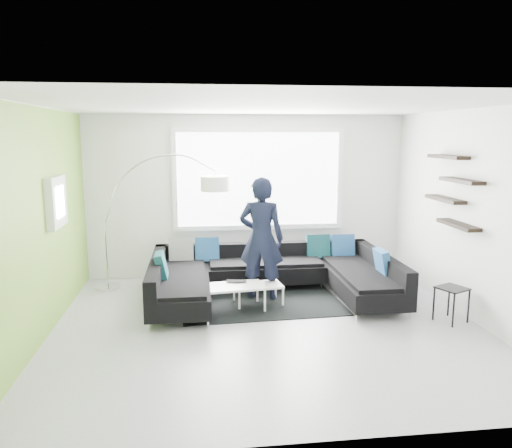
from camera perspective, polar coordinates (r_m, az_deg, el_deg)
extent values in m
plane|color=gray|center=(6.62, 1.35, -11.63)|extent=(5.50, 5.50, 0.00)
cube|color=silver|center=(8.69, -1.03, 3.18)|extent=(5.50, 0.04, 2.80)
cube|color=silver|center=(3.84, 6.94, -5.89)|extent=(5.50, 0.04, 2.80)
cube|color=silver|center=(6.44, -23.59, -0.14)|extent=(0.04, 5.00, 2.80)
cube|color=silver|center=(7.17, 23.70, 0.83)|extent=(0.04, 5.00, 2.80)
cube|color=silver|center=(6.15, 1.46, 13.36)|extent=(5.50, 5.00, 0.04)
cube|color=#6B9E33|center=(6.43, -23.51, -0.14)|extent=(0.01, 5.00, 2.80)
cube|color=white|center=(8.64, 0.32, 5.14)|extent=(2.96, 0.06, 1.68)
cube|color=silver|center=(6.96, -21.78, 2.37)|extent=(0.12, 0.66, 0.66)
cube|color=black|center=(7.42, 21.57, 3.61)|extent=(0.20, 1.24, 0.95)
cube|color=black|center=(7.58, 1.82, -7.25)|extent=(3.58, 2.22, 0.38)
cube|color=black|center=(7.49, 1.83, -4.84)|extent=(3.58, 2.22, 0.28)
cube|color=navy|center=(7.47, 1.84, -4.42)|extent=(3.20, 0.19, 0.40)
cube|color=black|center=(7.57, 0.43, -8.72)|extent=(2.42, 1.82, 0.01)
cube|color=white|center=(7.27, -1.12, -8.10)|extent=(1.15, 0.75, 0.35)
cube|color=black|center=(7.19, 21.40, -8.56)|extent=(0.45, 0.45, 0.47)
imported|color=black|center=(7.46, 0.60, -1.68)|extent=(0.93, 0.83, 1.85)
imported|color=black|center=(7.23, -2.28, -6.66)|extent=(0.34, 0.27, 0.02)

